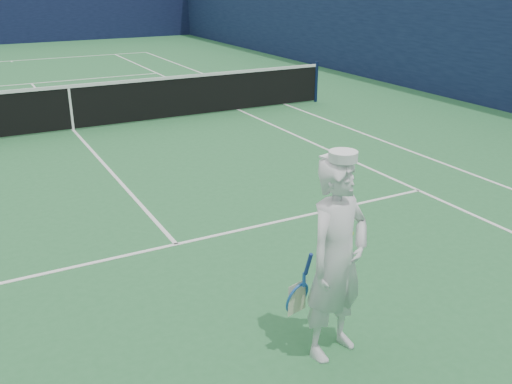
{
  "coord_description": "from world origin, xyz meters",
  "views": [
    {
      "loc": [
        -2.19,
        -12.69,
        3.27
      ],
      "look_at": [
        0.5,
        -7.64,
        1.06
      ],
      "focal_mm": 40.0,
      "sensor_mm": 36.0,
      "label": 1
    }
  ],
  "objects": [
    {
      "name": "windscreen_fence",
      "position": [
        0.0,
        0.0,
        2.0
      ],
      "size": [
        20.12,
        36.12,
        4.0
      ],
      "color": "#0E1433",
      "rests_on": "ground"
    },
    {
      "name": "court_markings",
      "position": [
        0.0,
        0.0,
        0.0
      ],
      "size": [
        11.03,
        23.83,
        0.01
      ],
      "color": "white",
      "rests_on": "ground"
    },
    {
      "name": "tennis_player",
      "position": [
        0.5,
        -9.14,
        0.94
      ],
      "size": [
        0.86,
        0.59,
        1.92
      ],
      "rotation": [
        0.0,
        0.0,
        0.24
      ],
      "color": "silver",
      "rests_on": "ground"
    },
    {
      "name": "ground",
      "position": [
        0.0,
        0.0,
        0.0
      ],
      "size": [
        80.0,
        80.0,
        0.0
      ],
      "primitive_type": "plane",
      "color": "#296C39",
      "rests_on": "ground"
    },
    {
      "name": "tennis_net",
      "position": [
        0.0,
        0.0,
        0.55
      ],
      "size": [
        12.88,
        0.09,
        1.07
      ],
      "color": "#141E4C",
      "rests_on": "ground"
    }
  ]
}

